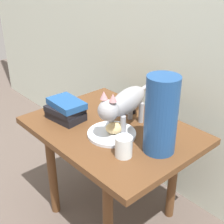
{
  "coord_description": "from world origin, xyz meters",
  "views": [
    {
      "loc": [
        0.94,
        -0.84,
        1.24
      ],
      "look_at": [
        0.0,
        0.0,
        0.61
      ],
      "focal_mm": 50.11,
      "sensor_mm": 36.0,
      "label": 1
    }
  ],
  "objects_px": {
    "side_table": "(112,141)",
    "tv_remote": "(124,107)",
    "bread_roll": "(114,128)",
    "book_stack": "(66,110)",
    "green_vase": "(161,115)",
    "plate": "(112,134)",
    "cat": "(124,103)",
    "candle_jar": "(124,148)"
  },
  "relations": [
    {
      "from": "bread_roll",
      "to": "green_vase",
      "type": "relative_size",
      "value": 0.25
    },
    {
      "from": "cat",
      "to": "tv_remote",
      "type": "distance_m",
      "value": 0.25
    },
    {
      "from": "green_vase",
      "to": "book_stack",
      "type": "bearing_deg",
      "value": -165.14
    },
    {
      "from": "bread_roll",
      "to": "book_stack",
      "type": "xyz_separation_m",
      "value": [
        -0.27,
        -0.07,
        0.01
      ]
    },
    {
      "from": "cat",
      "to": "book_stack",
      "type": "distance_m",
      "value": 0.31
    },
    {
      "from": "plate",
      "to": "book_stack",
      "type": "bearing_deg",
      "value": -166.45
    },
    {
      "from": "cat",
      "to": "green_vase",
      "type": "relative_size",
      "value": 1.46
    },
    {
      "from": "tv_remote",
      "to": "book_stack",
      "type": "bearing_deg",
      "value": -97.72
    },
    {
      "from": "bread_roll",
      "to": "cat",
      "type": "xyz_separation_m",
      "value": [
        -0.01,
        0.07,
        0.09
      ]
    },
    {
      "from": "green_vase",
      "to": "tv_remote",
      "type": "xyz_separation_m",
      "value": [
        -0.37,
        0.16,
        -0.15
      ]
    },
    {
      "from": "plate",
      "to": "candle_jar",
      "type": "xyz_separation_m",
      "value": [
        0.15,
        -0.07,
        0.03
      ]
    },
    {
      "from": "plate",
      "to": "book_stack",
      "type": "relative_size",
      "value": 1.13
    },
    {
      "from": "green_vase",
      "to": "tv_remote",
      "type": "relative_size",
      "value": 2.14
    },
    {
      "from": "plate",
      "to": "tv_remote",
      "type": "bearing_deg",
      "value": 124.24
    },
    {
      "from": "bread_roll",
      "to": "cat",
      "type": "relative_size",
      "value": 0.17
    },
    {
      "from": "cat",
      "to": "tv_remote",
      "type": "xyz_separation_m",
      "value": [
        -0.15,
        0.15,
        -0.12
      ]
    },
    {
      "from": "tv_remote",
      "to": "bread_roll",
      "type": "bearing_deg",
      "value": -39.88
    },
    {
      "from": "green_vase",
      "to": "cat",
      "type": "bearing_deg",
      "value": 177.14
    },
    {
      "from": "side_table",
      "to": "green_vase",
      "type": "bearing_deg",
      "value": 3.72
    },
    {
      "from": "bread_roll",
      "to": "book_stack",
      "type": "relative_size",
      "value": 0.42
    },
    {
      "from": "candle_jar",
      "to": "plate",
      "type": "bearing_deg",
      "value": 154.75
    },
    {
      "from": "side_table",
      "to": "tv_remote",
      "type": "xyz_separation_m",
      "value": [
        -0.1,
        0.18,
        0.08
      ]
    },
    {
      "from": "bread_roll",
      "to": "book_stack",
      "type": "bearing_deg",
      "value": -165.82
    },
    {
      "from": "book_stack",
      "to": "green_vase",
      "type": "distance_m",
      "value": 0.51
    },
    {
      "from": "side_table",
      "to": "bread_roll",
      "type": "relative_size",
      "value": 9.78
    },
    {
      "from": "cat",
      "to": "candle_jar",
      "type": "bearing_deg",
      "value": -44.03
    },
    {
      "from": "tv_remote",
      "to": "candle_jar",
      "type": "bearing_deg",
      "value": -31.11
    },
    {
      "from": "bread_roll",
      "to": "candle_jar",
      "type": "xyz_separation_m",
      "value": [
        0.14,
        -0.08,
        -0.0
      ]
    },
    {
      "from": "side_table",
      "to": "bread_roll",
      "type": "xyz_separation_m",
      "value": [
        0.06,
        -0.04,
        0.11
      ]
    },
    {
      "from": "plate",
      "to": "bread_roll",
      "type": "distance_m",
      "value": 0.03
    },
    {
      "from": "side_table",
      "to": "bread_roll",
      "type": "bearing_deg",
      "value": -33.33
    },
    {
      "from": "book_stack",
      "to": "green_vase",
      "type": "xyz_separation_m",
      "value": [
        0.48,
        0.13,
        0.11
      ]
    },
    {
      "from": "green_vase",
      "to": "candle_jar",
      "type": "distance_m",
      "value": 0.19
    },
    {
      "from": "bread_roll",
      "to": "side_table",
      "type": "bearing_deg",
      "value": 146.67
    },
    {
      "from": "side_table",
      "to": "book_stack",
      "type": "relative_size",
      "value": 4.08
    },
    {
      "from": "plate",
      "to": "bread_roll",
      "type": "relative_size",
      "value": 2.7
    },
    {
      "from": "candle_jar",
      "to": "tv_remote",
      "type": "relative_size",
      "value": 0.57
    },
    {
      "from": "cat",
      "to": "candle_jar",
      "type": "xyz_separation_m",
      "value": [
        0.15,
        -0.15,
        -0.09
      ]
    },
    {
      "from": "plate",
      "to": "cat",
      "type": "distance_m",
      "value": 0.15
    },
    {
      "from": "bread_roll",
      "to": "book_stack",
      "type": "distance_m",
      "value": 0.28
    },
    {
      "from": "book_stack",
      "to": "green_vase",
      "type": "height_order",
      "value": "green_vase"
    },
    {
      "from": "side_table",
      "to": "tv_remote",
      "type": "height_order",
      "value": "tv_remote"
    }
  ]
}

